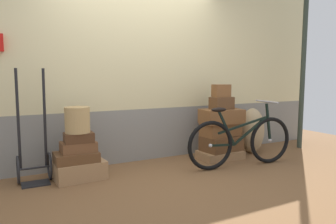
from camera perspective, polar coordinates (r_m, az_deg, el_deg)
name	(u,v)px	position (r m, az deg, el deg)	size (l,w,h in m)	color
ground	(160,177)	(4.03, -1.43, -11.70)	(8.82, 5.20, 0.06)	brown
station_building	(134,60)	(4.61, -6.10, 9.35)	(6.82, 0.74, 2.91)	gray
suitcase_0	(80,170)	(4.00, -15.60, -10.04)	(0.58, 0.39, 0.22)	#9E754C
suitcase_1	(76,157)	(3.95, -16.18, -7.78)	(0.50, 0.34, 0.12)	brown
suitcase_2	(78,147)	(3.94, -15.82, -6.04)	(0.40, 0.28, 0.12)	brown
suitcase_3	(79,137)	(3.89, -15.77, -4.44)	(0.33, 0.23, 0.12)	#4C2D19
suitcase_4	(220,155)	(4.84, 9.37, -7.58)	(0.63, 0.41, 0.11)	#9E754C
suitcase_5	(221,143)	(4.84, 9.58, -5.56)	(0.58, 0.38, 0.22)	brown
suitcase_6	(221,129)	(4.82, 9.43, -3.07)	(0.57, 0.32, 0.20)	brown
suitcase_7	(221,116)	(4.76, 9.60, -0.74)	(0.60, 0.38, 0.21)	brown
suitcase_8	(222,103)	(4.73, 9.63, 1.58)	(0.34, 0.20, 0.18)	brown
suitcase_9	(221,91)	(4.75, 9.55, 3.80)	(0.25, 0.15, 0.18)	brown
wicker_basket	(77,120)	(3.87, -16.00, -1.37)	(0.29, 0.29, 0.30)	tan
luggage_trolley	(34,157)	(4.01, -23.02, -7.52)	(0.37, 0.38, 1.32)	black
burlap_sack	(252,131)	(5.24, 14.89, -3.26)	(0.41, 0.35, 0.72)	tan
bicycle	(241,141)	(4.42, 13.03, -5.13)	(1.60, 0.46, 0.89)	black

